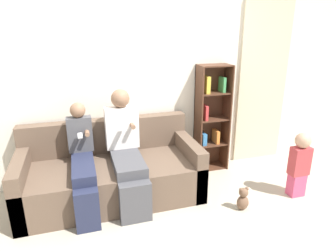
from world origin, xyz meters
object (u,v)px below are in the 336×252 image
at_px(adult_seated, 126,147).
at_px(toddler_standing, 300,163).
at_px(child_seated, 83,161).
at_px(couch, 111,174).
at_px(teddy_bear, 243,199).
at_px(bookshelf, 210,118).

relative_size(adult_seated, toddler_standing, 1.58).
relative_size(adult_seated, child_seated, 1.11).
height_order(child_seated, toddler_standing, child_seated).
height_order(couch, teddy_bear, couch).
bearing_deg(toddler_standing, child_seated, 168.19).
height_order(child_seated, bookshelf, bookshelf).
relative_size(couch, child_seated, 1.80).
xyz_separation_m(child_seated, teddy_bear, (1.64, -0.58, -0.43)).
bearing_deg(bookshelf, child_seated, -163.89).
bearing_deg(toddler_standing, adult_seated, 164.13).
distance_m(couch, child_seated, 0.43).
distance_m(couch, bookshelf, 1.52).
bearing_deg(bookshelf, toddler_standing, -55.65).
bearing_deg(child_seated, teddy_bear, -19.45).
distance_m(adult_seated, bookshelf, 1.32).
bearing_deg(teddy_bear, couch, 151.78).
bearing_deg(bookshelf, couch, -165.76).
relative_size(couch, bookshelf, 1.39).
relative_size(couch, adult_seated, 1.62).
bearing_deg(child_seated, toddler_standing, -11.81).
xyz_separation_m(toddler_standing, teddy_bear, (-0.76, -0.08, -0.29)).
relative_size(adult_seated, bookshelf, 0.86).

